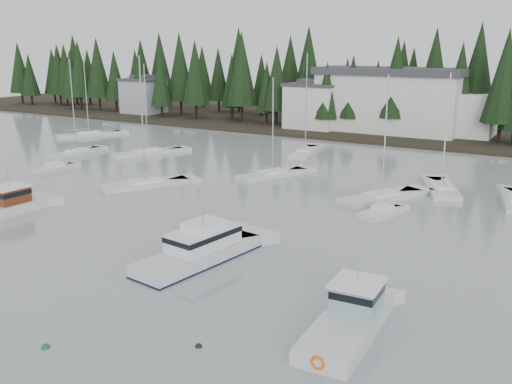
% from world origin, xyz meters
% --- Properties ---
extents(far_shore_land, '(240.00, 54.00, 1.00)m').
position_xyz_m(far_shore_land, '(0.00, 97.00, 0.00)').
color(far_shore_land, black).
rests_on(far_shore_land, ground).
extents(conifer_treeline, '(200.00, 22.00, 20.00)m').
position_xyz_m(conifer_treeline, '(0.00, 86.00, 0.00)').
color(conifer_treeline, black).
rests_on(conifer_treeline, ground).
extents(house_west, '(9.54, 7.42, 8.75)m').
position_xyz_m(house_west, '(-18.00, 79.00, 4.65)').
color(house_west, silver).
rests_on(house_west, ground).
extents(house_far_west, '(8.48, 7.42, 8.25)m').
position_xyz_m(house_far_west, '(-60.00, 81.00, 4.40)').
color(house_far_west, '#999EA0').
rests_on(house_far_west, ground).
extents(harbor_inn, '(29.50, 11.50, 10.90)m').
position_xyz_m(harbor_inn, '(-2.96, 82.34, 5.78)').
color(harbor_inn, silver).
rests_on(harbor_inn, ground).
extents(cabin_cruiser_center, '(4.75, 11.00, 4.57)m').
position_xyz_m(cabin_cruiser_center, '(2.38, 16.46, 0.69)').
color(cabin_cruiser_center, silver).
rests_on(cabin_cruiser_center, ground).
extents(lobster_boat_teal, '(3.49, 8.74, 4.77)m').
position_xyz_m(lobster_boat_teal, '(15.69, 12.05, 0.57)').
color(lobster_boat_teal, silver).
rests_on(lobster_boat_teal, ground).
extents(sailboat_0, '(7.24, 10.81, 14.65)m').
position_xyz_m(sailboat_0, '(-48.51, 53.87, 0.08)').
color(sailboat_0, silver).
rests_on(sailboat_0, ground).
extents(sailboat_2, '(6.99, 10.29, 13.06)m').
position_xyz_m(sailboat_2, '(8.26, 39.63, 0.06)').
color(sailboat_2, silver).
rests_on(sailboat_2, ground).
extents(sailboat_3, '(7.23, 9.90, 14.74)m').
position_xyz_m(sailboat_3, '(-16.14, 31.52, 0.08)').
color(sailboat_3, silver).
rests_on(sailboat_3, ground).
extents(sailboat_5, '(2.61, 8.34, 13.91)m').
position_xyz_m(sailboat_5, '(-37.35, 40.94, 0.09)').
color(sailboat_5, silver).
rests_on(sailboat_5, ground).
extents(sailboat_7, '(4.66, 10.00, 14.65)m').
position_xyz_m(sailboat_7, '(-9.34, 58.06, 0.08)').
color(sailboat_7, silver).
rests_on(sailboat_7, ground).
extents(sailboat_8, '(6.70, 10.52, 13.23)m').
position_xyz_m(sailboat_8, '(-28.54, 46.17, 0.07)').
color(sailboat_8, silver).
rests_on(sailboat_8, ground).
extents(sailboat_10, '(6.09, 9.60, 12.20)m').
position_xyz_m(sailboat_10, '(-6.36, 43.01, 0.06)').
color(sailboat_10, silver).
rests_on(sailboat_10, ground).
extents(sailboat_12, '(6.07, 9.57, 13.09)m').
position_xyz_m(sailboat_12, '(12.61, 46.40, 0.07)').
color(sailboat_12, silver).
rests_on(sailboat_12, ground).
extents(runabout_0, '(2.43, 5.49, 1.42)m').
position_xyz_m(runabout_0, '(-31.46, 32.11, 0.13)').
color(runabout_0, silver).
rests_on(runabout_0, ground).
extents(runabout_1, '(3.45, 5.53, 1.42)m').
position_xyz_m(runabout_1, '(10.11, 34.29, 0.13)').
color(runabout_1, silver).
rests_on(runabout_1, ground).
extents(mooring_buoy_green, '(0.45, 0.45, 0.45)m').
position_xyz_m(mooring_buoy_green, '(2.70, 2.30, 0.00)').
color(mooring_buoy_green, '#145933').
rests_on(mooring_buoy_green, ground).
extents(mooring_buoy_dark, '(0.38, 0.38, 0.38)m').
position_xyz_m(mooring_buoy_dark, '(9.53, 6.46, 0.00)').
color(mooring_buoy_dark, black).
rests_on(mooring_buoy_dark, ground).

